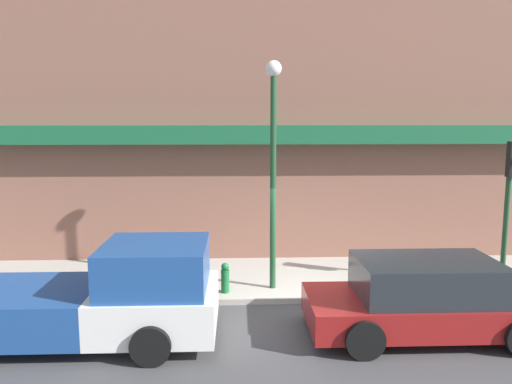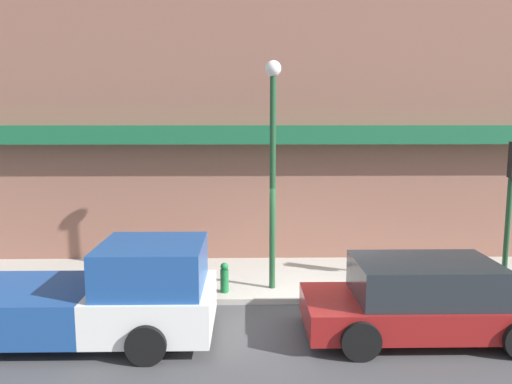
# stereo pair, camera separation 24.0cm
# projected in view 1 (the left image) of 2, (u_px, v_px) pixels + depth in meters

# --- Properties ---
(ground_plane) EXTENTS (80.00, 80.00, 0.00)m
(ground_plane) POSITION_uv_depth(u_px,v_px,m) (306.00, 304.00, 11.06)
(ground_plane) COLOR #424244
(sidewalk) EXTENTS (36.00, 3.33, 0.13)m
(sidewalk) POSITION_uv_depth(u_px,v_px,m) (297.00, 278.00, 12.69)
(sidewalk) COLOR #ADA89E
(sidewalk) RESTS_ON ground
(building) EXTENTS (19.80, 3.80, 10.17)m
(building) POSITION_uv_depth(u_px,v_px,m) (287.00, 86.00, 15.09)
(building) COLOR brown
(building) RESTS_ON ground
(pickup_truck) EXTENTS (5.51, 2.25, 1.82)m
(pickup_truck) POSITION_uv_depth(u_px,v_px,m) (87.00, 299.00, 9.14)
(pickup_truck) COLOR white
(pickup_truck) RESTS_ON ground
(parked_car) EXTENTS (4.46, 2.07, 1.46)m
(parked_car) POSITION_uv_depth(u_px,v_px,m) (425.00, 298.00, 9.39)
(parked_car) COLOR maroon
(parked_car) RESTS_ON ground
(fire_hydrant) EXTENTS (0.19, 0.19, 0.70)m
(fire_hydrant) POSITION_uv_depth(u_px,v_px,m) (225.00, 278.00, 11.39)
(fire_hydrant) COLOR #196633
(fire_hydrant) RESTS_ON sidewalk
(street_lamp) EXTENTS (0.36, 0.36, 5.23)m
(street_lamp) POSITION_uv_depth(u_px,v_px,m) (273.00, 148.00, 11.29)
(street_lamp) COLOR #1E4728
(street_lamp) RESTS_ON sidewalk
(traffic_light) EXTENTS (0.28, 0.42, 3.44)m
(traffic_light) POSITION_uv_depth(u_px,v_px,m) (510.00, 188.00, 11.34)
(traffic_light) COLOR #1E4728
(traffic_light) RESTS_ON sidewalk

